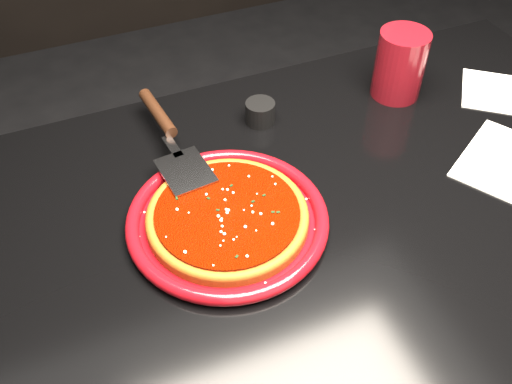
# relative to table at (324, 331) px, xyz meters

# --- Properties ---
(table) EXTENTS (1.20, 0.80, 0.75)m
(table) POSITION_rel_table_xyz_m (0.00, 0.00, 0.00)
(table) COLOR black
(table) RESTS_ON floor
(plate) EXTENTS (0.36, 0.36, 0.02)m
(plate) POSITION_rel_table_xyz_m (-0.18, 0.04, 0.39)
(plate) COLOR maroon
(plate) RESTS_ON table
(pizza_crust) EXTENTS (0.29, 0.29, 0.01)m
(pizza_crust) POSITION_rel_table_xyz_m (-0.18, 0.04, 0.39)
(pizza_crust) COLOR brown
(pizza_crust) RESTS_ON plate
(pizza_crust_rim) EXTENTS (0.29, 0.29, 0.02)m
(pizza_crust_rim) POSITION_rel_table_xyz_m (-0.18, 0.04, 0.40)
(pizza_crust_rim) COLOR brown
(pizza_crust_rim) RESTS_ON plate
(pizza_sauce) EXTENTS (0.25, 0.25, 0.01)m
(pizza_sauce) POSITION_rel_table_xyz_m (-0.18, 0.04, 0.40)
(pizza_sauce) COLOR #6E0F00
(pizza_sauce) RESTS_ON plate
(parmesan_dusting) EXTENTS (0.21, 0.21, 0.01)m
(parmesan_dusting) POSITION_rel_table_xyz_m (-0.18, 0.04, 0.41)
(parmesan_dusting) COLOR #F2E6BE
(parmesan_dusting) RESTS_ON plate
(basil_flecks) EXTENTS (0.20, 0.20, 0.00)m
(basil_flecks) POSITION_rel_table_xyz_m (-0.18, 0.04, 0.41)
(basil_flecks) COLOR black
(basil_flecks) RESTS_ON plate
(pizza_server) EXTENTS (0.12, 0.33, 0.02)m
(pizza_server) POSITION_rel_table_xyz_m (-0.21, 0.23, 0.42)
(pizza_server) COLOR silver
(pizza_server) RESTS_ON plate
(cup) EXTENTS (0.10, 0.10, 0.13)m
(cup) POSITION_rel_table_xyz_m (0.24, 0.23, 0.44)
(cup) COLOR maroon
(cup) RESTS_ON table
(napkin_b) EXTENTS (0.18, 0.18, 0.00)m
(napkin_b) POSITION_rel_table_xyz_m (0.43, 0.16, 0.38)
(napkin_b) COLOR silver
(napkin_b) RESTS_ON table
(ramekin) EXTENTS (0.07, 0.07, 0.04)m
(ramekin) POSITION_rel_table_xyz_m (-0.04, 0.25, 0.40)
(ramekin) COLOR black
(ramekin) RESTS_ON table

